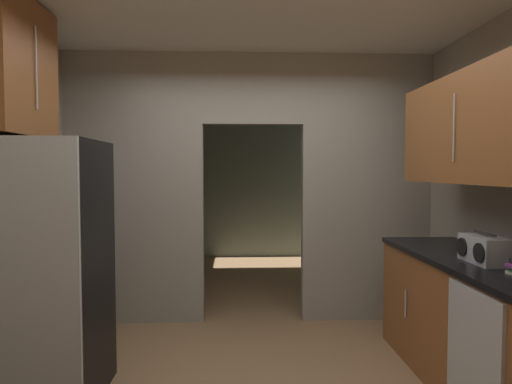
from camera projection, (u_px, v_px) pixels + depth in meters
kitchen_overhead_slab at (255, 9)px, 3.30m from camera, size 4.09×7.26×0.06m
kitchen_partition at (250, 180)px, 4.50m from camera, size 3.69×0.12×2.71m
adjoining_room_shell at (246, 183)px, 6.79m from camera, size 3.69×3.44×2.71m
refrigerator at (44, 271)px, 2.94m from camera, size 0.73×0.78×1.74m
lower_cabinet_run at (475, 325)px, 3.07m from camera, size 0.66×2.00×0.93m
dishwasher at (473, 366)px, 2.50m from camera, size 0.02×0.56×0.87m
upper_cabinet_counterside at (480, 128)px, 3.01m from camera, size 0.36×1.80×0.76m
upper_cabinet_fridgeside at (9, 67)px, 2.97m from camera, size 0.36×0.80×0.92m
boombox at (484, 250)px, 2.90m from camera, size 0.19×0.35×0.20m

